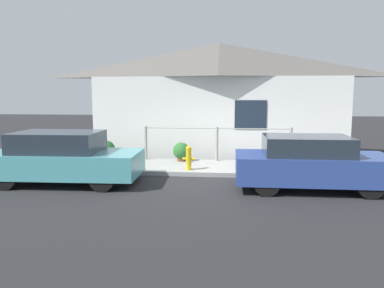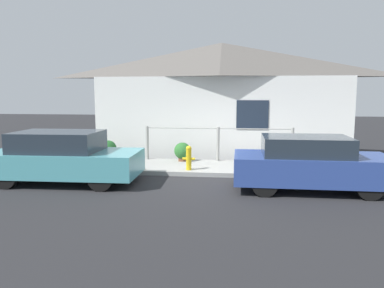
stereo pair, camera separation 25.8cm
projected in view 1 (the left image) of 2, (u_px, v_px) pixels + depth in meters
ground_plane at (214, 177)px, 10.57m from camera, size 60.00×60.00×0.00m
sidewalk at (216, 168)px, 11.60m from camera, size 24.00×2.10×0.13m
house at (219, 66)px, 13.84m from camera, size 9.48×2.23×4.21m
fence at (217, 142)px, 12.39m from camera, size 4.90×0.10×1.13m
car_left at (63, 158)px, 9.75m from camera, size 3.97×1.83×1.37m
car_right at (311, 163)px, 9.13m from camera, size 3.71×1.64×1.33m
fire_hydrant at (189, 157)px, 10.91m from camera, size 0.37×0.17×0.72m
potted_plant_near_hydrant at (181, 151)px, 12.35m from camera, size 0.55×0.55×0.62m
potted_plant_by_fence at (106, 150)px, 12.62m from camera, size 0.58×0.58×0.65m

